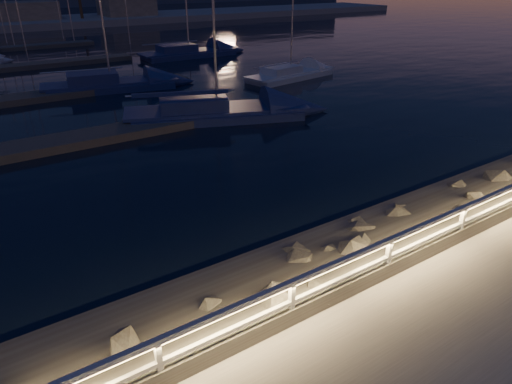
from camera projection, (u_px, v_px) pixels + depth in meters
ground at (252, 339)px, 9.37m from camera, size 400.00×400.00×0.00m
harbor_water at (15, 91)px, 33.11m from camera, size 400.00×440.00×0.60m
guard_rail at (249, 310)px, 9.00m from camera, size 44.11×0.12×1.06m
riprap at (354, 247)px, 12.95m from camera, size 26.89×2.60×1.35m
floating_docks at (10, 80)px, 33.82m from camera, size 22.00×36.00×0.40m
sailboat_c at (107, 84)px, 31.64m from camera, size 9.42×4.45×15.43m
sailboat_d at (212, 110)px, 25.40m from camera, size 10.37×6.27×17.01m
sailboat_h at (289, 74)px, 35.06m from camera, size 8.24×3.61×13.49m
sailboat_l at (187, 52)px, 44.13m from camera, size 9.69×3.04×16.29m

